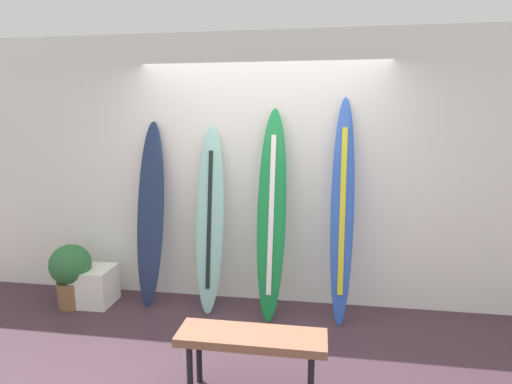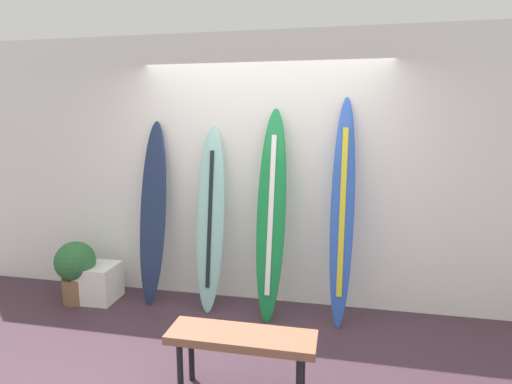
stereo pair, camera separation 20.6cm
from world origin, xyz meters
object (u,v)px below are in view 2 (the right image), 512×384
(surfboard_cobalt, at_px, (342,212))
(potted_plant, at_px, (76,268))
(surfboard_navy, at_px, (153,215))
(surfboard_seafoam, at_px, (210,219))
(display_block_left, at_px, (99,282))
(surfboard_emerald, at_px, (271,214))
(bench, at_px, (242,342))

(surfboard_cobalt, bearing_deg, potted_plant, -176.04)
(surfboard_navy, relative_size, surfboard_seafoam, 1.02)
(surfboard_navy, relative_size, display_block_left, 4.81)
(display_block_left, bearing_deg, surfboard_cobalt, 2.39)
(surfboard_navy, distance_m, surfboard_seafoam, 0.65)
(surfboard_emerald, height_order, potted_plant, surfboard_emerald)
(surfboard_emerald, bearing_deg, bench, -89.24)
(surfboard_seafoam, bearing_deg, surfboard_cobalt, -0.59)
(potted_plant, height_order, bench, potted_plant)
(surfboard_emerald, relative_size, potted_plant, 3.10)
(surfboard_seafoam, bearing_deg, display_block_left, -174.47)
(surfboard_seafoam, height_order, surfboard_cobalt, surfboard_cobalt)
(surfboard_seafoam, distance_m, surfboard_emerald, 0.64)
(display_block_left, height_order, potted_plant, potted_plant)
(surfboard_seafoam, bearing_deg, surfboard_navy, 177.15)
(surfboard_navy, xyz_separation_m, potted_plant, (-0.80, -0.24, -0.57))
(surfboard_seafoam, relative_size, surfboard_cobalt, 0.87)
(surfboard_navy, distance_m, bench, 1.97)
(surfboard_navy, height_order, surfboard_cobalt, surfboard_cobalt)
(surfboard_navy, bearing_deg, surfboard_emerald, -3.53)
(surfboard_seafoam, xyz_separation_m, surfboard_emerald, (0.64, -0.05, 0.09))
(surfboard_navy, height_order, surfboard_seafoam, surfboard_navy)
(surfboard_navy, xyz_separation_m, surfboard_seafoam, (0.65, -0.03, -0.01))
(surfboard_navy, height_order, surfboard_emerald, surfboard_emerald)
(bench, bearing_deg, display_block_left, 146.97)
(surfboard_cobalt, xyz_separation_m, potted_plant, (-2.76, -0.19, -0.70))
(potted_plant, xyz_separation_m, bench, (2.10, -1.15, 0.04))
(surfboard_seafoam, height_order, bench, surfboard_seafoam)
(surfboard_cobalt, distance_m, potted_plant, 2.85)
(surfboard_cobalt, relative_size, display_block_left, 5.40)
(surfboard_emerald, bearing_deg, potted_plant, -175.66)
(potted_plant, relative_size, bench, 0.64)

